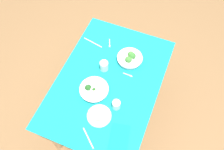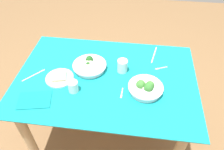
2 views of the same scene
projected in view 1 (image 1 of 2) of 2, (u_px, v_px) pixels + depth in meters
name	position (u px, v px, depth m)	size (l,w,h in m)	color
ground_plane	(109.00, 113.00, 2.84)	(6.00, 6.00, 0.00)	brown
dining_table	(108.00, 88.00, 2.30)	(1.33, 0.91, 0.74)	teal
broccoli_bowl_far	(130.00, 58.00, 2.29)	(0.24, 0.24, 0.09)	white
broccoli_bowl_near	(94.00, 90.00, 2.13)	(0.26, 0.26, 0.08)	white
bread_side_plate	(99.00, 116.00, 2.02)	(0.21, 0.21, 0.03)	#99C6D1
water_glass_center	(116.00, 105.00, 2.04)	(0.07, 0.07, 0.08)	silver
water_glass_side	(104.00, 66.00, 2.23)	(0.08, 0.08, 0.10)	silver
fork_by_far_bowl	(110.00, 44.00, 2.42)	(0.10, 0.05, 0.00)	#B7B7BC
fork_by_near_bowl	(128.00, 75.00, 2.24)	(0.01, 0.09, 0.00)	#B7B7BC
table_knife_left	(93.00, 43.00, 2.43)	(0.22, 0.01, 0.00)	#B7B7BC
table_knife_right	(88.00, 138.00, 1.93)	(0.19, 0.01, 0.00)	#B7B7BC
napkin_folded_upper	(119.00, 137.00, 1.94)	(0.22, 0.15, 0.01)	#0F777D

